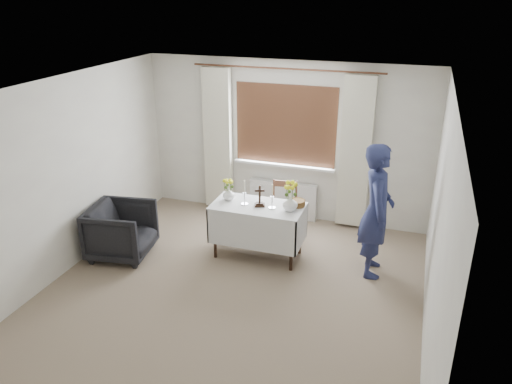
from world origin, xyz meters
TOP-DOWN VIEW (x-y plane):
  - ground at (0.00, 0.00)m, footprint 5.00×5.00m
  - altar_table at (0.02, 1.08)m, footprint 1.24×0.64m
  - wooden_chair at (0.19, 1.71)m, footprint 0.44×0.44m
  - armchair at (-1.77, 0.50)m, footprint 0.93×0.91m
  - person at (1.56, 1.16)m, footprint 0.50×0.69m
  - radiator at (0.00, 2.42)m, footprint 1.10×0.10m
  - wooden_cross at (0.05, 1.07)m, footprint 0.16×0.14m
  - candlestick_left at (-0.17, 1.06)m, footprint 0.12×0.12m
  - candlestick_right at (0.22, 1.06)m, footprint 0.10×0.10m
  - flower_vase_left at (-0.43, 1.14)m, footprint 0.18×0.18m
  - flower_vase_right at (0.47, 1.06)m, footprint 0.21×0.21m
  - wicker_basket at (0.52, 1.24)m, footprint 0.24×0.24m

SIDE VIEW (x-z plane):
  - ground at x=0.00m, z-range 0.00..0.00m
  - radiator at x=0.00m, z-range 0.00..0.60m
  - armchair at x=-1.77m, z-range 0.00..0.75m
  - altar_table at x=0.02m, z-range 0.00..0.76m
  - wooden_chair at x=0.19m, z-range 0.00..0.85m
  - wicker_basket at x=0.52m, z-range 0.76..0.84m
  - flower_vase_left at x=-0.43m, z-range 0.76..0.93m
  - flower_vase_right at x=0.47m, z-range 0.76..0.97m
  - person at x=1.56m, z-range 0.00..1.75m
  - wooden_cross at x=0.05m, z-range 0.76..1.06m
  - candlestick_right at x=0.22m, z-range 0.76..1.10m
  - candlestick_left at x=-0.17m, z-range 0.76..1.11m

